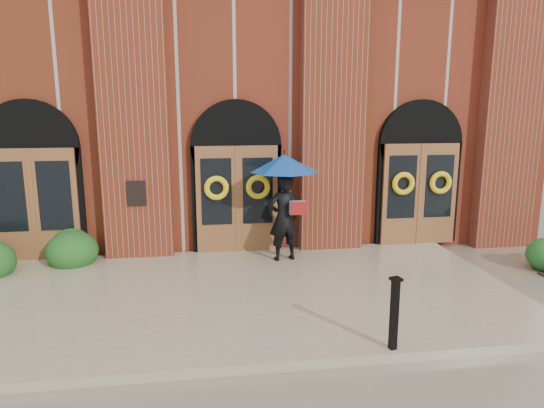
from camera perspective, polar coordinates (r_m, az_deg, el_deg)
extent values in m
plane|color=gray|center=(9.16, -2.70, -11.34)|extent=(90.00, 90.00, 0.00)
cube|color=tan|center=(9.27, -2.80, -10.56)|extent=(10.00, 5.30, 0.15)
cube|color=maroon|center=(17.32, -5.77, 11.32)|extent=(16.00, 12.00, 7.00)
cube|color=black|center=(11.13, -15.67, 1.24)|extent=(0.40, 0.05, 0.55)
cube|color=maroon|center=(11.22, -16.03, 10.81)|extent=(1.50, 0.45, 7.00)
cube|color=maroon|center=(11.53, 7.16, 11.17)|extent=(1.50, 0.45, 7.00)
cube|color=maroon|center=(13.44, 26.30, 10.14)|extent=(1.50, 0.45, 7.00)
cube|color=brown|center=(11.91, -26.25, -0.10)|extent=(1.90, 0.10, 2.50)
cylinder|color=black|center=(11.88, -26.59, 5.95)|extent=(2.10, 0.22, 2.10)
cube|color=brown|center=(11.35, -4.12, 0.55)|extent=(1.90, 0.10, 2.50)
cylinder|color=black|center=(11.31, -4.26, 6.91)|extent=(2.10, 0.22, 2.10)
cube|color=brown|center=(12.50, 16.93, 1.10)|extent=(1.90, 0.10, 2.50)
cylinder|color=black|center=(12.47, 17.00, 6.88)|extent=(2.10, 0.22, 2.10)
torus|color=yellow|center=(11.15, -6.55, 1.88)|extent=(0.57, 0.13, 0.57)
torus|color=yellow|center=(11.22, -1.65, 2.01)|extent=(0.57, 0.13, 0.57)
torus|color=yellow|center=(12.14, 15.20, 2.34)|extent=(0.57, 0.13, 0.57)
torus|color=yellow|center=(12.55, 19.23, 2.39)|extent=(0.57, 0.13, 0.57)
imported|color=black|center=(10.73, 1.40, -1.63)|extent=(0.77, 0.58, 1.92)
cone|color=#124490|center=(10.52, 1.43, 4.82)|extent=(1.73, 1.73, 0.38)
cylinder|color=black|center=(10.56, 1.73, 2.04)|extent=(0.02, 0.02, 0.64)
cube|color=#A4A7A9|center=(10.58, 3.05, -0.41)|extent=(0.39, 0.24, 0.28)
cube|color=maroon|center=(10.48, 3.16, -0.53)|extent=(0.36, 0.09, 0.28)
cube|color=black|center=(7.21, 14.17, -12.56)|extent=(0.11, 0.11, 1.03)
cube|color=black|center=(7.01, 14.39, -8.56)|extent=(0.17, 0.17, 0.04)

